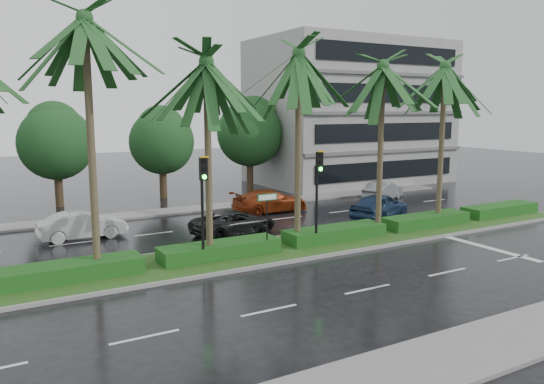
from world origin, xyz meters
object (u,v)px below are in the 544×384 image
signal_median_left (203,194)px  car_white (82,225)px  car_red (270,201)px  car_darkgrey (234,222)px  car_grey (383,191)px  street_sign (267,208)px  car_blue (379,206)px

signal_median_left → car_white: bearing=114.4°
signal_median_left → car_red: (8.00, 8.74, -2.30)m
car_darkgrey → car_grey: 14.10m
signal_median_left → car_white: signal_median_left is taller
car_red → car_grey: car_red is taller
signal_median_left → street_sign: bearing=3.5°
street_sign → signal_median_left: bearing=-176.5°
car_white → car_grey: (20.35, 1.22, -0.02)m
car_grey → signal_median_left: bearing=92.2°
street_sign → car_darkgrey: bearing=83.4°
car_red → car_white: bearing=96.1°
car_red → car_grey: (9.00, -0.13, -0.04)m
car_darkgrey → car_grey: car_grey is taller
car_darkgrey → signal_median_left: bearing=132.0°
car_white → car_red: bearing=-84.8°
street_sign → car_grey: size_ratio=0.65×
car_white → car_grey: 20.38m
signal_median_left → car_red: 12.07m
car_darkgrey → car_blue: 9.03m
car_white → car_darkgrey: (6.85, -2.86, -0.06)m
signal_median_left → car_grey: size_ratio=1.09×
signal_median_left → car_white: 8.43m
street_sign → car_red: 10.01m
car_white → car_red: 11.43m
street_sign → car_blue: (9.50, 3.66, -1.36)m
car_darkgrey → car_red: (4.50, 4.21, 0.07)m
car_red → signal_median_left: bearing=136.8°
car_blue → car_white: bearing=56.6°
car_blue → car_darkgrey: bearing=64.9°
car_blue → car_grey: bearing=-64.1°
car_white → car_blue: size_ratio=0.93×
signal_median_left → car_darkgrey: size_ratio=0.96×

